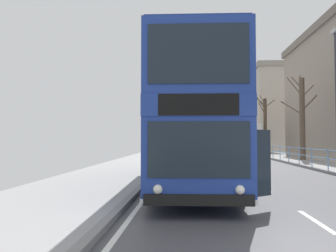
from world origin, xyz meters
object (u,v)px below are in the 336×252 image
at_px(background_bus_far_lane, 240,139).
at_px(bare_tree_far_00, 265,124).
at_px(bare_tree_far_01, 302,116).
at_px(street_lamp_far_side, 336,87).
at_px(background_building_02, 296,109).
at_px(double_decker_bus_main, 191,122).

relative_size(background_bus_far_lane, bare_tree_far_00, 1.63).
bearing_deg(bare_tree_far_00, background_bus_far_lane, -178.99).
bearing_deg(bare_tree_far_01, street_lamp_far_side, -97.29).
bearing_deg(background_building_02, street_lamp_far_side, -104.26).
height_order(bare_tree_far_00, background_building_02, background_building_02).
xyz_separation_m(street_lamp_far_side, bare_tree_far_01, (1.10, 8.61, -0.93)).
bearing_deg(street_lamp_far_side, background_building_02, 75.74).
xyz_separation_m(bare_tree_far_01, background_building_02, (7.18, 23.98, 2.69)).
xyz_separation_m(background_bus_far_lane, bare_tree_far_00, (2.72, 0.05, 1.57)).
bearing_deg(background_bus_far_lane, street_lamp_far_side, -83.04).
distance_m(double_decker_bus_main, background_bus_far_lane, 24.41).
bearing_deg(street_lamp_far_side, double_decker_bus_main, -144.33).
distance_m(background_bus_far_lane, background_building_02, 18.26).
bearing_deg(bare_tree_far_00, street_lamp_far_side, -91.50).
relative_size(double_decker_bus_main, bare_tree_far_01, 1.58).
height_order(street_lamp_far_side, bare_tree_far_00, street_lamp_far_side).
bearing_deg(background_bus_far_lane, bare_tree_far_00, 1.01).
bearing_deg(bare_tree_far_01, background_building_02, 73.33).
relative_size(street_lamp_far_side, bare_tree_far_00, 1.14).
bearing_deg(street_lamp_far_side, bare_tree_far_01, 82.71).
bearing_deg(double_decker_bus_main, background_building_02, 67.33).
xyz_separation_m(street_lamp_far_side, bare_tree_far_00, (0.48, 18.39, -1.12)).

